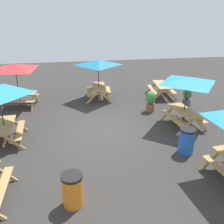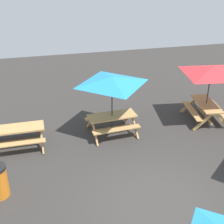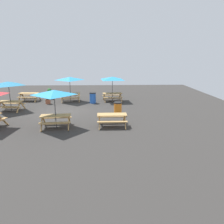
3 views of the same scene
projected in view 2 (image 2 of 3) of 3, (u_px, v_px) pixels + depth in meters
The scene contains 4 objects.
ground_plane at pixel (158, 202), 8.64m from camera, with size 29.77×29.77×0.00m, color #33302D.
picnic_table_0 at pixel (18, 133), 10.90m from camera, with size 1.81×1.54×0.81m.
picnic_table_1 at pixel (211, 74), 12.01m from camera, with size 2.81×2.81×2.34m.
picnic_table_2 at pixel (112, 85), 11.07m from camera, with size 2.15×2.15×2.34m.
Camera 2 is at (2.79, 6.07, 6.15)m, focal length 50.00 mm.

